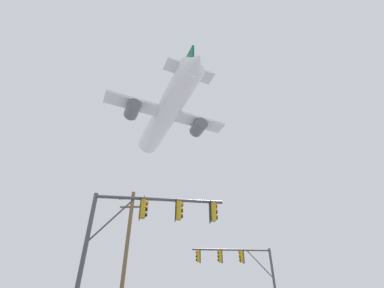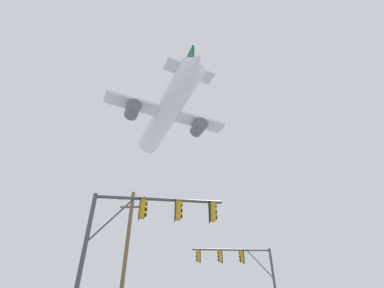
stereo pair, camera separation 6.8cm
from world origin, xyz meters
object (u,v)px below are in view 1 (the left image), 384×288
at_px(signal_pole_near, 144,226).
at_px(airplane, 166,113).
at_px(utility_pole, 126,255).
at_px(signal_pole_far, 241,267).

relative_size(signal_pole_near, airplane, 0.25).
bearing_deg(signal_pole_near, utility_pole, 110.10).
height_order(signal_pole_near, airplane, airplane).
distance_m(signal_pole_near, signal_pole_far, 12.74).
bearing_deg(utility_pole, airplane, 92.35).
height_order(signal_pole_near, signal_pole_far, signal_pole_near).
bearing_deg(signal_pole_far, airplane, 123.90).
xyz_separation_m(signal_pole_near, signal_pole_far, (5.78, 11.36, -0.07)).
xyz_separation_m(signal_pole_far, utility_pole, (-8.42, -4.12, 0.21)).
distance_m(signal_pole_far, airplane, 31.96).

